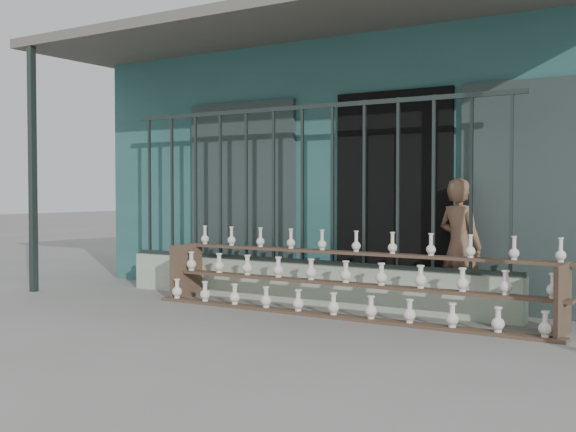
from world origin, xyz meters
The scene contains 6 objects.
ground centered at (0.00, 0.00, 0.00)m, with size 60.00×60.00×0.00m, color slate.
workshop_building centered at (0.00, 4.23, 1.62)m, with size 7.40×6.60×3.21m.
parapet_wall centered at (0.00, 1.30, 0.23)m, with size 5.00×0.20×0.45m, color #A6B79D.
security_fence centered at (0.00, 1.30, 1.35)m, with size 5.00×0.04×1.80m.
shelf_rack centered at (0.77, 0.89, 0.36)m, with size 4.50×0.68×0.85m.
elderly_woman centered at (1.75, 1.57, 0.70)m, with size 0.51×0.34×1.41m, color brown.
Camera 1 is at (4.28, -5.67, 1.28)m, focal length 45.00 mm.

